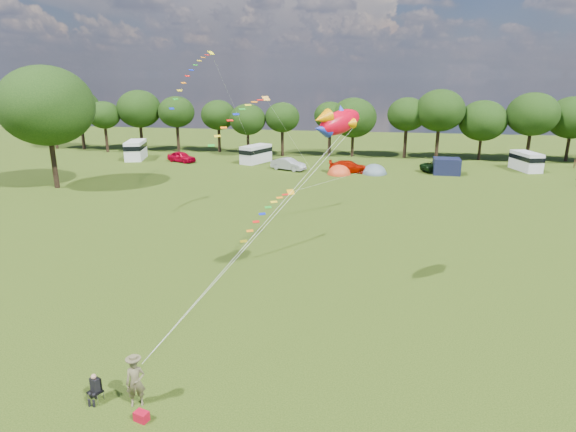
% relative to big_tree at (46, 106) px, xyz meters
% --- Properties ---
extents(ground_plane, '(180.00, 180.00, 0.00)m').
position_rel_big_tree_xyz_m(ground_plane, '(30.00, -28.00, -9.02)').
color(ground_plane, black).
rests_on(ground_plane, ground).
extents(tree_line, '(102.98, 10.98, 10.27)m').
position_rel_big_tree_xyz_m(tree_line, '(35.30, 26.99, -2.67)').
color(tree_line, black).
rests_on(tree_line, ground).
extents(big_tree, '(10.00, 10.00, 13.28)m').
position_rel_big_tree_xyz_m(big_tree, '(0.00, 0.00, 0.00)').
color(big_tree, black).
rests_on(big_tree, ground).
extents(car_a, '(4.94, 3.47, 1.53)m').
position_rel_big_tree_xyz_m(car_a, '(7.44, 18.21, -8.25)').
color(car_a, '#B2001E').
rests_on(car_a, ground).
extents(car_b, '(4.77, 3.30, 1.58)m').
position_rel_big_tree_xyz_m(car_b, '(23.86, 14.86, -8.23)').
color(car_b, '#95979C').
rests_on(car_b, ground).
extents(car_c, '(5.20, 2.49, 1.52)m').
position_rel_big_tree_xyz_m(car_c, '(31.94, 14.61, -8.26)').
color(car_c, '#B41200').
rests_on(car_c, ground).
extents(car_d, '(5.67, 4.15, 1.41)m').
position_rel_big_tree_xyz_m(car_d, '(43.67, 17.16, -8.31)').
color(car_d, black).
rests_on(car_d, ground).
extents(campervan_a, '(3.84, 6.07, 2.76)m').
position_rel_big_tree_xyz_m(campervan_a, '(-0.24, 19.37, -7.53)').
color(campervan_a, silver).
rests_on(campervan_a, ground).
extents(campervan_b, '(4.03, 5.56, 2.51)m').
position_rel_big_tree_xyz_m(campervan_b, '(18.26, 19.61, -7.67)').
color(campervan_b, silver).
rests_on(campervan_b, ground).
extents(campervan_d, '(3.37, 5.36, 2.44)m').
position_rel_big_tree_xyz_m(campervan_d, '(54.95, 20.14, -7.71)').
color(campervan_d, silver).
rests_on(campervan_d, ground).
extents(tent_orange, '(3.03, 3.32, 2.37)m').
position_rel_big_tree_xyz_m(tent_orange, '(30.75, 13.18, -9.00)').
color(tent_orange, '#C93F1A').
rests_on(tent_orange, ground).
extents(tent_greyblue, '(3.29, 3.60, 2.45)m').
position_rel_big_tree_xyz_m(tent_greyblue, '(35.17, 14.38, -9.00)').
color(tent_greyblue, slate).
rests_on(tent_greyblue, ground).
extents(awning_navy, '(3.32, 2.72, 2.04)m').
position_rel_big_tree_xyz_m(awning_navy, '(44.23, 15.68, -8.00)').
color(awning_navy, black).
rests_on(awning_navy, ground).
extents(kite_flyer, '(0.86, 0.73, 1.99)m').
position_rel_big_tree_xyz_m(kite_flyer, '(26.42, -33.06, -8.02)').
color(kite_flyer, brown).
rests_on(kite_flyer, ground).
extents(camp_chair, '(0.64, 0.67, 1.21)m').
position_rel_big_tree_xyz_m(camp_chair, '(24.74, -33.12, -8.30)').
color(camp_chair, '#99999E').
rests_on(camp_chair, ground).
extents(kite_bag, '(0.59, 0.48, 0.37)m').
position_rel_big_tree_xyz_m(kite_bag, '(26.99, -33.87, -8.83)').
color(kite_bag, '#AB081F').
rests_on(kite_bag, ground).
extents(fish_kite, '(2.85, 3.23, 1.83)m').
position_rel_big_tree_xyz_m(fish_kite, '(32.96, -22.30, 0.86)').
color(fish_kite, red).
rests_on(fish_kite, ground).
extents(streamer_kite_a, '(3.29, 5.64, 5.77)m').
position_rel_big_tree_xyz_m(streamer_kite_a, '(16.31, 1.83, 3.62)').
color(streamer_kite_a, '#FFEF13').
rests_on(streamer_kite_a, ground).
extents(streamer_kite_b, '(4.30, 4.67, 3.80)m').
position_rel_big_tree_xyz_m(streamer_kite_b, '(24.19, -8.24, 0.21)').
color(streamer_kite_b, '#FFAF38').
rests_on(streamer_kite_b, ground).
extents(streamer_kite_c, '(3.10, 4.83, 2.77)m').
position_rel_big_tree_xyz_m(streamer_kite_c, '(27.97, -15.00, -5.92)').
color(streamer_kite_c, orange).
rests_on(streamer_kite_c, ground).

